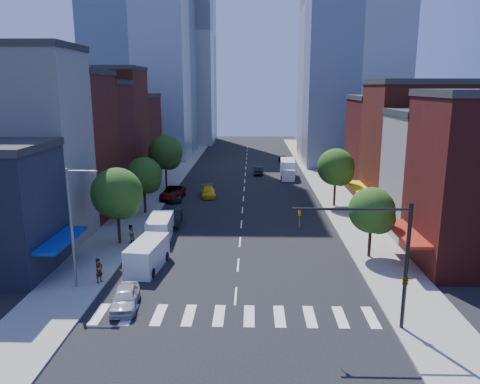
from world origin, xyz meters
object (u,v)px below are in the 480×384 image
object	(u,v)px
taxi	(208,192)
parked_car_rear	(175,196)
parked_car_third	(173,193)
cargo_van_near	(147,256)
pedestrian_near	(99,270)
parked_car_second	(173,218)
box_truck	(288,170)
pedestrian_far	(130,234)
parked_car_front	(125,298)
cargo_van_far	(160,228)
traffic_car_oncoming	(258,171)
traffic_car_far	(284,159)

from	to	relation	value
taxi	parked_car_rear	bearing A→B (deg)	-156.52
parked_car_third	cargo_van_near	distance (m)	24.72
taxi	pedestrian_near	world-z (taller)	pedestrian_near
pedestrian_near	parked_car_second	bearing A→B (deg)	12.02
parked_car_third	box_truck	world-z (taller)	box_truck
parked_car_rear	cargo_van_near	size ratio (longest dim) A/B	0.77
cargo_van_near	pedestrian_far	bearing A→B (deg)	122.05
parked_car_front	parked_car_third	world-z (taller)	parked_car_third
box_truck	parked_car_front	bearing A→B (deg)	-105.14
cargo_van_far	traffic_car_oncoming	xyz separation A→B (m)	(10.18, 34.89, -0.43)
parked_car_second	pedestrian_near	world-z (taller)	pedestrian_near
parked_car_rear	parked_car_second	bearing A→B (deg)	-88.58
cargo_van_far	cargo_van_near	bearing A→B (deg)	-89.70
parked_car_second	pedestrian_near	xyz separation A→B (m)	(-3.00, -15.81, 0.30)
traffic_car_oncoming	pedestrian_far	size ratio (longest dim) A/B	2.42
traffic_car_oncoming	pedestrian_near	size ratio (longest dim) A/B	2.20
cargo_van_far	taxi	world-z (taller)	cargo_van_far
cargo_van_far	pedestrian_near	bearing A→B (deg)	-106.00
parked_car_third	pedestrian_near	distance (m)	27.74
parked_car_rear	pedestrian_far	bearing A→B (deg)	-101.44
parked_car_front	parked_car_second	world-z (taller)	parked_car_second
parked_car_front	box_truck	xyz separation A→B (m)	(14.52, 46.64, 0.68)
traffic_car_far	cargo_van_far	bearing A→B (deg)	67.59
parked_car_front	cargo_van_far	size ratio (longest dim) A/B	0.79
taxi	box_truck	xyz separation A→B (m)	(11.87, 13.63, 0.73)
parked_car_rear	traffic_car_far	distance (m)	36.37
parked_car_second	pedestrian_near	size ratio (longest dim) A/B	2.57
parked_car_front	traffic_car_far	distance (m)	64.71
parked_car_rear	cargo_van_near	world-z (taller)	cargo_van_near
cargo_van_near	taxi	size ratio (longest dim) A/B	1.21
parked_car_rear	cargo_van_far	size ratio (longest dim) A/B	0.81
parked_car_rear	box_truck	world-z (taller)	box_truck
traffic_car_far	parked_car_third	bearing A→B (deg)	56.91
parked_car_third	parked_car_rear	size ratio (longest dim) A/B	1.35
parked_car_front	pedestrian_near	world-z (taller)	pedestrian_near
traffic_car_oncoming	pedestrian_far	xyz separation A→B (m)	(-12.75, -36.43, 0.32)
box_truck	parked_car_second	bearing A→B (deg)	-116.13
pedestrian_near	box_truck	bearing A→B (deg)	0.49
parked_car_rear	cargo_van_far	bearing A→B (deg)	-92.61
parked_car_rear	traffic_car_oncoming	xyz separation A→B (m)	(11.27, 19.12, 0.06)
parked_car_front	parked_car_rear	size ratio (longest dim) A/B	0.97
parked_car_front	cargo_van_near	size ratio (longest dim) A/B	0.75
parked_car_second	parked_car_rear	distance (m)	10.97
parked_car_second	cargo_van_far	size ratio (longest dim) A/B	0.91
parked_car_second	pedestrian_far	world-z (taller)	pedestrian_far
parked_car_front	parked_car_third	bearing A→B (deg)	86.92
parked_car_front	traffic_car_oncoming	bearing A→B (deg)	72.18
parked_car_third	pedestrian_near	world-z (taller)	pedestrian_near
parked_car_rear	taxi	xyz separation A→B (m)	(4.17, 2.48, 0.05)
parked_car_second	taxi	size ratio (longest dim) A/B	1.04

